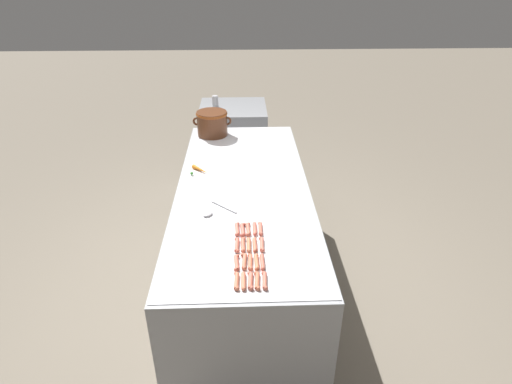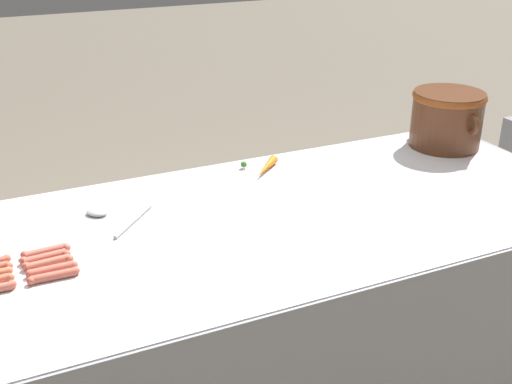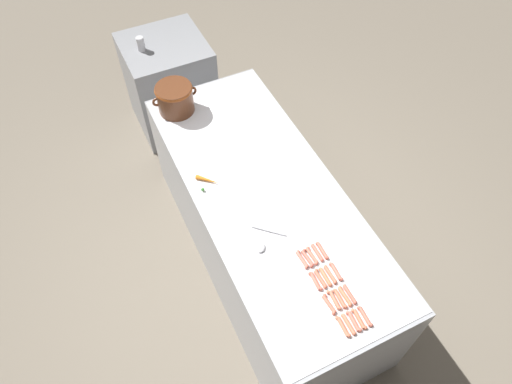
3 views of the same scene
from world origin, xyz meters
name	(u,v)px [view 2 (image 2 of 3)]	position (x,y,z in m)	size (l,w,h in m)	color
griddle_counter	(242,344)	(0.00, 0.00, 0.46)	(0.93, 2.36, 0.92)	#9EA0A5
hot_dog_3	(46,251)	(-0.04, -0.56, 0.93)	(0.03, 0.13, 0.02)	#CE6956
hot_dog_7	(45,257)	(-0.01, -0.57, 0.93)	(0.03, 0.13, 0.02)	#D06352
hot_dog_11	(48,263)	(0.03, -0.57, 0.93)	(0.03, 0.13, 0.02)	#CA6A53
hot_dog_15	(52,269)	(0.06, -0.56, 0.93)	(0.02, 0.13, 0.02)	#D66452
hot_dog_19	(54,276)	(0.10, -0.56, 0.93)	(0.03, 0.13, 0.02)	#D26350
bean_pot	(447,116)	(-0.27, 0.98, 1.04)	(0.35, 0.28, 0.22)	#562D19
serving_spoon	(109,215)	(-0.19, -0.36, 0.92)	(0.22, 0.21, 0.02)	#B7B7BC
carrot	(265,167)	(-0.32, 0.23, 0.93)	(0.14, 0.14, 0.03)	orange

